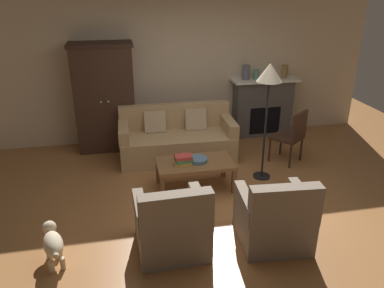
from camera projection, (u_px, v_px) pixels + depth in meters
ground_plane at (214, 203)px, 5.26m from camera, size 9.60×9.60×0.00m
back_wall at (181, 64)px, 7.00m from camera, size 7.20×0.10×2.80m
fireplace at (262, 106)px, 7.39m from camera, size 1.26×0.48×1.12m
armoire at (105, 98)px, 6.63m from camera, size 1.06×0.57×1.87m
couch at (177, 139)px, 6.51m from camera, size 1.94×0.91×0.86m
coffee_table at (195, 165)px, 5.50m from camera, size 1.10×0.60×0.42m
fruit_bowl at (198, 160)px, 5.48m from camera, size 0.28×0.28×0.05m
book_stack at (183, 160)px, 5.39m from camera, size 0.26×0.19×0.13m
mantel_vase_slate at (246, 72)px, 7.03m from camera, size 0.14×0.14×0.26m
mantel_vase_jade at (256, 74)px, 7.09m from camera, size 0.11×0.11×0.17m
mantel_vase_bronze at (284, 71)px, 7.18m from camera, size 0.12×0.12×0.24m
armchair_near_left at (172, 227)px, 4.22m from camera, size 0.80×0.79×0.88m
armchair_near_right at (275, 219)px, 4.35m from camera, size 0.83×0.83×0.88m
side_chair_wooden at (292, 134)px, 6.22m from camera, size 0.62×0.62×0.90m
floor_lamp at (269, 80)px, 5.35m from camera, size 0.36×0.36×1.77m
dog at (53, 243)px, 4.06m from camera, size 0.29×0.56×0.39m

